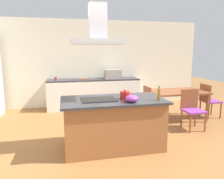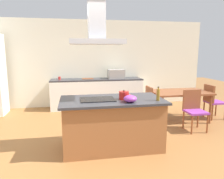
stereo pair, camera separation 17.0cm
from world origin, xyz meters
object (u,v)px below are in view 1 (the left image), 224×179
at_px(countertop_microwave, 113,74).
at_px(coffee_mug_red, 56,78).
at_px(cutting_board, 84,79).
at_px(range_hood, 98,29).
at_px(olive_oil_bottle, 159,94).
at_px(chair_at_right_end, 208,98).
at_px(tea_kettle, 125,95).
at_px(chair_at_left_end, 143,102).
at_px(chair_facing_island, 192,107).
at_px(mixing_bowl, 132,99).
at_px(cooktop, 98,99).
at_px(dining_table, 177,94).

relative_size(countertop_microwave, coffee_mug_red, 5.56).
distance_m(cutting_board, range_hood, 3.16).
distance_m(olive_oil_bottle, chair_at_right_end, 2.63).
bearing_deg(tea_kettle, chair_at_left_end, 57.29).
xyz_separation_m(chair_facing_island, chair_at_right_end, (0.92, 0.67, 0.00)).
distance_m(tea_kettle, chair_at_left_end, 1.61).
height_order(countertop_microwave, range_hood, range_hood).
height_order(coffee_mug_red, cutting_board, coffee_mug_red).
bearing_deg(chair_at_right_end, olive_oil_bottle, -144.81).
height_order(mixing_bowl, cutting_board, mixing_bowl).
distance_m(cutting_board, chair_facing_island, 3.24).
relative_size(chair_facing_island, chair_at_right_end, 1.00).
distance_m(cutting_board, chair_at_left_end, 2.16).
height_order(olive_oil_bottle, range_hood, range_hood).
height_order(tea_kettle, range_hood, range_hood).
xyz_separation_m(cutting_board, chair_facing_island, (2.18, -2.37, -0.40)).
distance_m(coffee_mug_red, chair_at_right_end, 4.30).
xyz_separation_m(mixing_bowl, chair_at_left_end, (0.78, 1.53, -0.45)).
height_order(chair_at_left_end, chair_at_right_end, same).
distance_m(cooktop, olive_oil_bottle, 1.05).
distance_m(olive_oil_bottle, range_hood, 1.52).
distance_m(chair_facing_island, chair_at_left_end, 1.13).
bearing_deg(chair_at_right_end, chair_at_left_end, 180.00).
relative_size(tea_kettle, countertop_microwave, 0.45).
xyz_separation_m(olive_oil_bottle, chair_at_left_end, (0.28, 1.49, -0.49)).
height_order(cooktop, dining_table, cooktop).
relative_size(tea_kettle, coffee_mug_red, 2.48).
height_order(tea_kettle, dining_table, tea_kettle).
height_order(olive_oil_bottle, coffee_mug_red, olive_oil_bottle).
xyz_separation_m(olive_oil_bottle, chair_at_right_end, (2.11, 1.49, -0.49)).
bearing_deg(range_hood, olive_oil_bottle, -14.25).
distance_m(cutting_board, chair_at_right_end, 3.55).
bearing_deg(cooktop, coffee_mug_red, 105.65).
relative_size(countertop_microwave, range_hood, 0.56).
xyz_separation_m(cooktop, chair_at_left_end, (1.30, 1.23, -0.40)).
xyz_separation_m(coffee_mug_red, range_hood, (0.81, -2.90, 1.16)).
distance_m(tea_kettle, coffee_mug_red, 3.23).
bearing_deg(chair_at_right_end, range_hood, -158.52).
bearing_deg(mixing_bowl, range_hood, 149.97).
xyz_separation_m(countertop_microwave, dining_table, (1.30, -1.65, -0.37)).
distance_m(tea_kettle, dining_table, 2.20).
relative_size(dining_table, chair_at_right_end, 1.57).
relative_size(olive_oil_bottle, coffee_mug_red, 2.68).
distance_m(cooktop, range_hood, 1.20).
relative_size(mixing_bowl, chair_facing_island, 0.25).
bearing_deg(chair_at_left_end, olive_oil_bottle, -100.65).
bearing_deg(cooktop, chair_facing_island, 14.33).
bearing_deg(chair_facing_island, tea_kettle, -160.07).
bearing_deg(chair_at_right_end, countertop_microwave, 143.35).
bearing_deg(chair_at_left_end, coffee_mug_red, 141.58).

